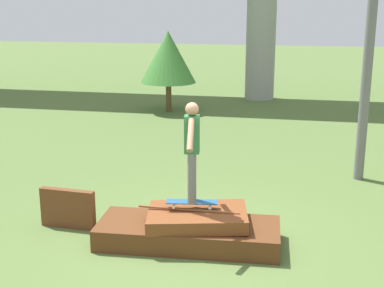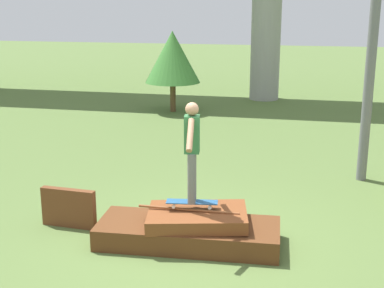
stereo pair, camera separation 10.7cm
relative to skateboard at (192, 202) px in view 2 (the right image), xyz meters
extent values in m
plane|color=#567038|center=(-0.04, -0.08, -0.65)|extent=(80.00, 80.00, 0.00)
cube|color=#5B3319|center=(-0.04, -0.08, -0.48)|extent=(2.82, 1.20, 0.33)
cube|color=brown|center=(0.09, -0.04, -0.22)|extent=(1.65, 1.22, 0.24)
cylinder|color=brown|center=(-0.04, -0.08, -0.09)|extent=(1.56, 0.04, 0.04)
cube|color=brown|center=(-2.10, 0.13, -0.32)|extent=(0.94, 0.18, 0.65)
cube|color=#23517F|center=(0.00, 0.00, 0.01)|extent=(0.80, 0.31, 0.01)
cylinder|color=silver|center=(0.26, 0.12, -0.05)|extent=(0.06, 0.04, 0.05)
cylinder|color=silver|center=(0.28, -0.05, -0.05)|extent=(0.06, 0.04, 0.05)
cylinder|color=silver|center=(-0.28, 0.05, -0.05)|extent=(0.06, 0.04, 0.05)
cylinder|color=silver|center=(-0.26, -0.12, -0.05)|extent=(0.06, 0.04, 0.05)
cylinder|color=slate|center=(-0.01, 0.08, 0.40)|extent=(0.12, 0.12, 0.77)
cylinder|color=slate|center=(0.01, -0.08, 0.40)|extent=(0.12, 0.12, 0.77)
cube|color=#2D6638|center=(0.00, 0.00, 1.06)|extent=(0.25, 0.24, 0.56)
sphere|color=#A37556|center=(0.00, 0.00, 1.44)|extent=(0.20, 0.20, 0.20)
cylinder|color=#A37556|center=(-0.04, 0.31, 1.13)|extent=(0.15, 0.48, 0.42)
cylinder|color=#A37556|center=(0.04, -0.31, 1.13)|extent=(0.15, 0.48, 0.42)
cylinder|color=#9E9E99|center=(-0.04, 12.95, 3.01)|extent=(1.10, 1.10, 7.32)
cylinder|color=brown|center=(-2.84, 9.85, -0.15)|extent=(0.19, 0.19, 0.99)
cone|color=#428438|center=(-2.84, 9.85, 1.20)|extent=(1.84, 1.84, 1.70)
camera|label=1|loc=(1.54, -7.45, 2.93)|focal=50.00mm
camera|label=2|loc=(1.64, -7.42, 2.93)|focal=50.00mm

